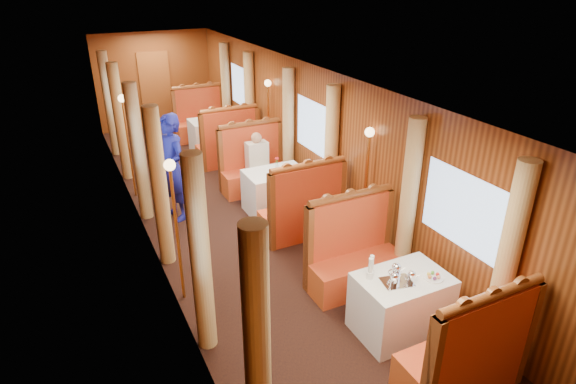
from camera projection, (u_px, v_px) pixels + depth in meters
floor at (237, 219)px, 8.35m from camera, size 3.00×12.00×0.01m
ceiling at (230, 74)px, 7.29m from camera, size 3.00×12.00×0.01m
wall_far at (155, 81)px, 12.70m from camera, size 3.00×0.01×2.50m
wall_left at (139, 166)px, 7.22m from camera, size 0.01×12.00×2.50m
wall_right at (314, 138)px, 8.42m from camera, size 0.01×12.00×2.50m
doorway_far at (156, 90)px, 12.79m from camera, size 0.80×0.04×2.00m
table_near at (401, 304)px, 5.64m from camera, size 1.05×0.72×0.75m
banquette_near_fwd at (465, 358)px, 4.80m from camera, size 1.30×0.55×1.34m
banquette_near_aft at (353, 258)px, 6.45m from camera, size 1.30×0.55×1.34m
table_mid at (276, 191)px, 8.49m from camera, size 1.05×0.72×0.75m
banquette_mid_fwd at (303, 213)px, 7.65m from camera, size 1.30×0.55×1.34m
banquette_mid_aft at (254, 169)px, 9.30m from camera, size 1.30×0.55×1.34m
table_far at (214, 135)px, 11.34m from camera, size 1.05×0.72×0.75m
banquette_far_fwd at (228, 146)px, 10.49m from camera, size 1.30×0.55×1.34m
banquette_far_aft at (201, 122)px, 12.14m from camera, size 1.30×0.55×1.34m
tea_tray at (397, 282)px, 5.39m from camera, size 0.38×0.32×0.01m
teapot_left at (394, 281)px, 5.32m from camera, size 0.16×0.12×0.12m
teapot_right at (411, 278)px, 5.37m from camera, size 0.17×0.15×0.12m
teapot_back at (396, 272)px, 5.45m from camera, size 0.20×0.17×0.14m
fruit_plate at (433, 277)px, 5.46m from camera, size 0.23×0.23×0.05m
cup_inboard at (370, 271)px, 5.42m from camera, size 0.08×0.08×0.26m
cup_outboard at (371, 268)px, 5.48m from camera, size 0.08×0.08×0.26m
rose_vase_mid at (277, 161)px, 8.29m from camera, size 0.06×0.06×0.36m
rose_vase_far at (214, 112)px, 11.12m from camera, size 0.06×0.06×0.36m
window_left_near at (212, 277)px, 4.30m from camera, size 0.01×1.20×0.90m
curtain_left_near_a at (257, 353)px, 3.82m from camera, size 0.22×0.22×2.35m
curtain_left_near_b at (200, 257)px, 5.09m from camera, size 0.22×0.22×2.35m
window_right_near at (462, 210)px, 5.48m from camera, size 0.01×1.20×0.90m
curtain_right_near_a at (506, 267)px, 4.92m from camera, size 0.22×0.22×2.35m
curtain_right_near_b at (408, 206)px, 6.19m from camera, size 0.22×0.22×2.35m
window_left_mid at (139, 154)px, 7.15m from camera, size 0.01×1.20×0.90m
curtain_left_mid_a at (160, 189)px, 6.67m from camera, size 0.22×0.22×2.35m
curtain_left_mid_b at (139, 153)px, 7.94m from camera, size 0.22×0.22×2.35m
window_right_mid at (314, 127)px, 8.33m from camera, size 0.01×1.20×0.90m
curtain_right_mid_a at (331, 157)px, 7.77m from camera, size 0.22×0.22×2.35m
curtain_right_mid_b at (288, 131)px, 9.04m from camera, size 0.22×0.22×2.35m
window_left_far at (107, 101)px, 9.99m from camera, size 0.01×1.20×0.90m
curtain_left_far_a at (120, 123)px, 9.52m from camera, size 0.22×0.22×2.35m
curtain_left_far_b at (110, 104)px, 10.79m from camera, size 0.22×0.22×2.35m
window_right_far at (241, 87)px, 11.18m from camera, size 0.01×1.20×0.90m
curtain_right_far_a at (250, 107)px, 10.62m from camera, size 0.22×0.22×2.35m
curtain_right_far_b at (226, 92)px, 11.89m from camera, size 0.22×0.22×2.35m
sconce_left_fore at (174, 203)px, 5.78m from camera, size 0.14×0.14×1.95m
sconce_right_fore at (367, 165)px, 6.90m from camera, size 0.14×0.14×1.95m
sconce_left_aft at (126, 126)px, 8.63m from camera, size 0.14×0.14×1.95m
sconce_right_aft at (268, 108)px, 9.75m from camera, size 0.14×0.14×1.95m
steward at (172, 168)px, 8.03m from camera, size 0.61×0.77×1.85m
passenger at (258, 157)px, 8.99m from camera, size 0.40×0.44×0.76m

